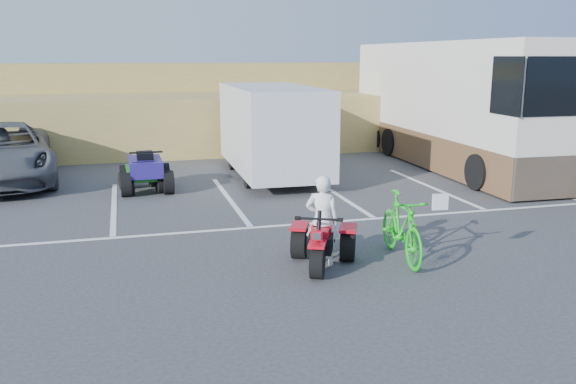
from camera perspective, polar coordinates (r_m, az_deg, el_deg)
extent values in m
plane|color=#363639|center=(10.13, -0.66, -6.99)|extent=(100.00, 100.00, 0.00)
cube|color=white|center=(14.64, -15.98, -1.28)|extent=(0.12, 5.00, 0.01)
cube|color=white|center=(14.83, -5.50, -0.67)|extent=(0.12, 5.00, 0.01)
cube|color=white|center=(15.49, 4.38, -0.07)|extent=(0.12, 5.00, 0.01)
cube|color=white|center=(16.58, 13.22, 0.47)|extent=(0.12, 5.00, 0.01)
cube|color=white|center=(18.00, 20.81, 0.92)|extent=(0.12, 5.00, 0.01)
cube|color=white|center=(12.35, -3.45, -3.35)|extent=(28.00, 0.12, 0.01)
cube|color=olive|center=(23.48, -9.31, 6.60)|extent=(40.00, 6.00, 2.00)
cube|color=olive|center=(26.88, -10.19, 9.45)|extent=(40.00, 4.00, 2.20)
imported|color=white|center=(10.03, 3.22, -2.66)|extent=(0.65, 0.56, 1.52)
imported|color=#14BF19|center=(10.47, 10.57, -3.25)|extent=(0.73, 1.96, 1.15)
imported|color=#4F5258|center=(18.36, -25.29, 3.28)|extent=(3.49, 6.10, 1.60)
cube|color=silver|center=(17.35, -1.50, 6.07)|extent=(2.32, 5.54, 2.29)
cylinder|color=black|center=(17.51, -1.48, 2.50)|extent=(2.03, 0.68, 0.64)
cube|color=silver|center=(20.03, 15.44, 7.97)|extent=(2.88, 10.50, 3.76)
cube|color=brown|center=(20.18, 15.22, 4.14)|extent=(2.93, 10.50, 1.04)
cube|color=black|center=(15.62, 24.99, 8.95)|extent=(2.40, 0.08, 1.36)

